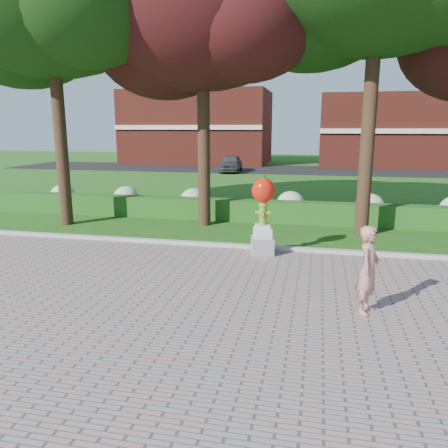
{
  "coord_description": "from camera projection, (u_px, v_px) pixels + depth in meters",
  "views": [
    {
      "loc": [
        2.02,
        -9.21,
        3.51
      ],
      "look_at": [
        -0.19,
        1.0,
        1.19
      ],
      "focal_mm": 35.0,
      "sensor_mm": 36.0,
      "label": 1
    }
  ],
  "objects": [
    {
      "name": "tree_mid_left",
      "position": [
        200.0,
        12.0,
        14.62
      ],
      "size": [
        8.25,
        7.04,
        10.69
      ],
      "color": "black",
      "rests_on": "ground"
    },
    {
      "name": "hydrangea_row",
      "position": [
        280.0,
        203.0,
        17.37
      ],
      "size": [
        20.1,
        1.1,
        0.99
      ],
      "color": "#9AA57E",
      "rests_on": "ground"
    },
    {
      "name": "woman",
      "position": [
        369.0,
        270.0,
        8.21
      ],
      "size": [
        0.6,
        0.72,
        1.69
      ],
      "primitive_type": "imported",
      "rotation": [
        0.0,
        0.0,
        1.19
      ],
      "color": "tan",
      "rests_on": "walkway"
    },
    {
      "name": "parked_car",
      "position": [
        231.0,
        163.0,
        34.84
      ],
      "size": [
        1.93,
        4.09,
        1.35
      ],
      "primitive_type": "imported",
      "rotation": [
        0.0,
        0.0,
        0.08
      ],
      "color": "#3E4146",
      "rests_on": "street"
    },
    {
      "name": "street",
      "position": [
        294.0,
        170.0,
        36.68
      ],
      "size": [
        50.0,
        8.0,
        0.02
      ],
      "primitive_type": "cube",
      "color": "black",
      "rests_on": "ground"
    },
    {
      "name": "walkway",
      "position": [
        162.0,
        380.0,
        6.15
      ],
      "size": [
        40.0,
        14.0,
        0.04
      ],
      "primitive_type": "cube",
      "color": "gray",
      "rests_on": "ground"
    },
    {
      "name": "curb",
      "position": [
        245.0,
        247.0,
        12.82
      ],
      "size": [
        40.0,
        0.18,
        0.15
      ],
      "primitive_type": "cube",
      "color": "#ADADA5",
      "rests_on": "ground"
    },
    {
      "name": "hydrant_sculpture",
      "position": [
        263.0,
        213.0,
        11.97
      ],
      "size": [
        0.72,
        0.72,
        2.21
      ],
      "rotation": [
        0.0,
        0.0,
        0.24
      ],
      "color": "gray",
      "rests_on": "walkway"
    },
    {
      "name": "building_left",
      "position": [
        198.0,
        127.0,
        43.72
      ],
      "size": [
        14.0,
        8.0,
        7.0
      ],
      "primitive_type": "cube",
      "color": "maroon",
      "rests_on": "ground"
    },
    {
      "name": "ground",
      "position": [
        223.0,
        284.0,
        9.97
      ],
      "size": [
        100.0,
        100.0,
        0.0
      ],
      "primitive_type": "plane",
      "color": "#255715",
      "rests_on": "ground"
    },
    {
      "name": "lawn_hedge",
      "position": [
        262.0,
        211.0,
        16.56
      ],
      "size": [
        24.0,
        0.7,
        0.8
      ],
      "primitive_type": "cube",
      "color": "#204B15",
      "rests_on": "ground"
    },
    {
      "name": "building_right",
      "position": [
        387.0,
        131.0,
        40.07
      ],
      "size": [
        12.0,
        8.0,
        6.4
      ],
      "primitive_type": "cube",
      "color": "maroon",
      "rests_on": "ground"
    }
  ]
}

